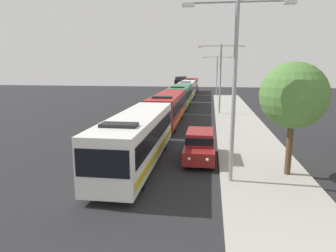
# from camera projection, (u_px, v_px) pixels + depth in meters

# --- Properties ---
(bus_lead) EXTENTS (2.58, 12.04, 3.21)m
(bus_lead) POSITION_uv_depth(u_px,v_px,m) (137.00, 137.00, 18.05)
(bus_lead) COLOR silver
(bus_lead) RESTS_ON ground_plane
(bus_second_in_line) EXTENTS (2.58, 12.43, 3.21)m
(bus_second_in_line) POSITION_uv_depth(u_px,v_px,m) (168.00, 108.00, 30.69)
(bus_second_in_line) COLOR maroon
(bus_second_in_line) RESTS_ON ground_plane
(bus_middle) EXTENTS (2.58, 12.02, 3.21)m
(bus_middle) POSITION_uv_depth(u_px,v_px,m) (180.00, 96.00, 42.95)
(bus_middle) COLOR #33724C
(bus_middle) RESTS_ON ground_plane
(bus_fourth_in_line) EXTENTS (2.58, 11.09, 3.21)m
(bus_fourth_in_line) POSITION_uv_depth(u_px,v_px,m) (187.00, 89.00, 55.28)
(bus_fourth_in_line) COLOR silver
(bus_fourth_in_line) RESTS_ON ground_plane
(bus_rear) EXTENTS (2.58, 10.88, 3.21)m
(bus_rear) POSITION_uv_depth(u_px,v_px,m) (191.00, 85.00, 66.77)
(bus_rear) COLOR maroon
(bus_rear) RESTS_ON ground_plane
(white_suv) EXTENTS (1.86, 4.66, 1.90)m
(white_suv) POSITION_uv_depth(u_px,v_px,m) (200.00, 144.00, 18.89)
(white_suv) COLOR maroon
(white_suv) RESTS_ON ground_plane
(box_truck_oncoming) EXTENTS (2.35, 8.17, 3.15)m
(box_truck_oncoming) POSITION_uv_depth(u_px,v_px,m) (181.00, 82.00, 76.55)
(box_truck_oncoming) COLOR black
(box_truck_oncoming) RESTS_ON ground_plane
(streetlamp_near) EXTENTS (5.09, 0.28, 8.80)m
(streetlamp_near) POSITION_uv_depth(u_px,v_px,m) (235.00, 76.00, 14.28)
(streetlamp_near) COLOR gray
(streetlamp_near) RESTS_ON sidewalk
(streetlamp_mid) EXTENTS (5.49, 0.28, 8.24)m
(streetlamp_mid) POSITION_uv_depth(u_px,v_px,m) (221.00, 72.00, 35.91)
(streetlamp_mid) COLOR gray
(streetlamp_mid) RESTS_ON sidewalk
(streetlamp_far) EXTENTS (5.34, 0.28, 7.56)m
(streetlamp_far) POSITION_uv_depth(u_px,v_px,m) (217.00, 71.00, 57.56)
(streetlamp_far) COLOR gray
(streetlamp_far) RESTS_ON sidewalk
(roadside_tree) EXTENTS (3.44, 3.44, 5.97)m
(roadside_tree) POSITION_uv_depth(u_px,v_px,m) (293.00, 96.00, 15.43)
(roadside_tree) COLOR #4C3823
(roadside_tree) RESTS_ON sidewalk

